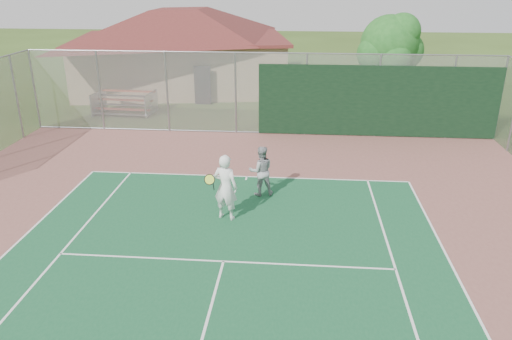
{
  "coord_description": "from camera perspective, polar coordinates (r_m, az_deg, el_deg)",
  "views": [
    {
      "loc": [
        1.69,
        -3.96,
        6.52
      ],
      "look_at": [
        0.56,
        9.15,
        1.35
      ],
      "focal_mm": 35.0,
      "sensor_mm": 36.0,
      "label": 1
    }
  ],
  "objects": [
    {
      "name": "player_white_front",
      "position": [
        13.97,
        -3.52,
        -2.03
      ],
      "size": [
        0.95,
        0.75,
        1.92
      ],
      "rotation": [
        0.0,
        0.0,
        2.87
      ],
      "color": "white",
      "rests_on": "ground"
    },
    {
      "name": "back_fence",
      "position": [
        21.5,
        5.99,
        8.28
      ],
      "size": [
        20.08,
        0.11,
        3.53
      ],
      "color": "gray",
      "rests_on": "ground"
    },
    {
      "name": "tree",
      "position": [
        26.82,
        15.14,
        13.52
      ],
      "size": [
        3.44,
        3.26,
        4.8
      ],
      "color": "#3B2615",
      "rests_on": "ground"
    },
    {
      "name": "player_grey_back",
      "position": [
        15.55,
        0.58,
        -0.15
      ],
      "size": [
        0.91,
        0.79,
        1.6
      ],
      "rotation": [
        0.0,
        0.0,
        3.4
      ],
      "color": "#96989B",
      "rests_on": "ground"
    },
    {
      "name": "bleachers",
      "position": [
        25.99,
        -14.8,
        7.48
      ],
      "size": [
        2.91,
        1.86,
        1.06
      ],
      "rotation": [
        0.0,
        0.0,
        -0.07
      ],
      "color": "#A03E25",
      "rests_on": "ground"
    },
    {
      "name": "clubhouse",
      "position": [
        30.96,
        -8.54,
        14.36
      ],
      "size": [
        14.16,
        10.67,
        5.56
      ],
      "rotation": [
        0.0,
        0.0,
        0.17
      ],
      "color": "tan",
      "rests_on": "ground"
    }
  ]
}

